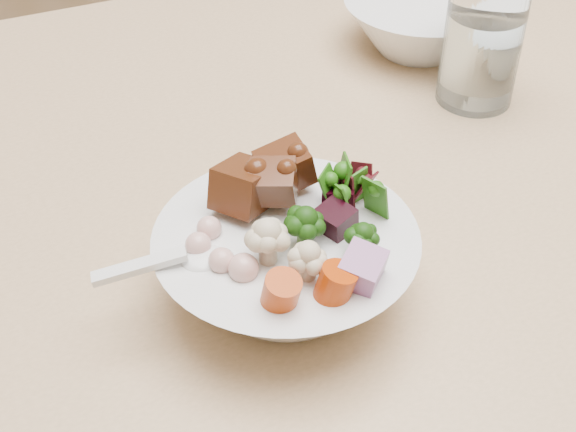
{
  "coord_description": "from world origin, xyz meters",
  "views": [
    {
      "loc": [
        -0.56,
        -0.62,
        1.25
      ],
      "look_at": [
        -0.37,
        -0.22,
        0.88
      ],
      "focal_mm": 50.0,
      "sensor_mm": 36.0,
      "label": 1
    }
  ],
  "objects_px": {
    "chair_far": "(337,80)",
    "side_bowl": "(420,24)",
    "water_glass": "(482,45)",
    "food_bowl": "(287,258)"
  },
  "relations": [
    {
      "from": "chair_far",
      "to": "side_bowl",
      "type": "relative_size",
      "value": 5.01
    },
    {
      "from": "chair_far",
      "to": "water_glass",
      "type": "relative_size",
      "value": 6.6
    },
    {
      "from": "chair_far",
      "to": "side_bowl",
      "type": "distance_m",
      "value": 0.61
    },
    {
      "from": "chair_far",
      "to": "side_bowl",
      "type": "xyz_separation_m",
      "value": [
        -0.16,
        -0.46,
        0.36
      ]
    },
    {
      "from": "food_bowl",
      "to": "water_glass",
      "type": "bearing_deg",
      "value": 29.79
    },
    {
      "from": "chair_far",
      "to": "food_bowl",
      "type": "distance_m",
      "value": 0.94
    },
    {
      "from": "food_bowl",
      "to": "water_glass",
      "type": "relative_size",
      "value": 1.48
    },
    {
      "from": "chair_far",
      "to": "water_glass",
      "type": "bearing_deg",
      "value": -117.84
    },
    {
      "from": "food_bowl",
      "to": "side_bowl",
      "type": "xyz_separation_m",
      "value": [
        0.3,
        0.28,
        -0.0
      ]
    },
    {
      "from": "chair_far",
      "to": "food_bowl",
      "type": "relative_size",
      "value": 4.46
    }
  ]
}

